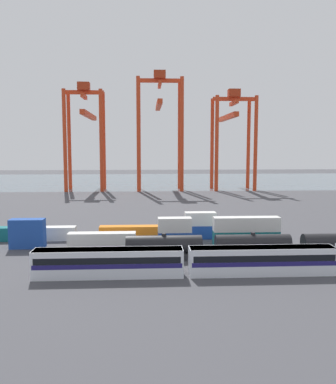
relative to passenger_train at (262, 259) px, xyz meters
The scene contains 17 objects.
ground_plane 64.15m from the passenger_train, 97.10° to the left, with size 420.00×420.00×0.00m, color #424247.
harbour_water 165.94m from the passenger_train, 92.74° to the left, with size 400.00×110.00×0.01m, color slate.
passenger_train is the anchor object (origin of this frame).
shipping_container_0 41.20m from the passenger_train, 155.16° to the left, with size 6.04×2.44×2.60m, color #1C4299.
shipping_container_1 41.23m from the passenger_train, 155.16° to the left, with size 6.04×2.44×2.60m, color #1C4299.
shipping_container_2 29.80m from the passenger_train, 144.49° to the left, with size 12.10×2.44×2.60m, color silver.
shipping_container_3 20.58m from the passenger_train, 122.70° to the left, with size 6.04×2.44×2.60m, color #1C4299.
shipping_container_4 20.63m from the passenger_train, 122.70° to the left, with size 6.04×2.44×2.60m, color silver.
shipping_container_5 17.44m from the passenger_train, 83.32° to the left, with size 12.10×2.44×2.60m, color #146066.
shipping_container_6 17.51m from the passenger_train, 83.32° to the left, with size 12.10×2.44×2.60m, color silver.
shipping_container_8 40.40m from the passenger_train, 144.67° to the left, with size 6.04×2.44×2.60m, color silver.
shipping_container_9 30.31m from the passenger_train, 129.56° to the left, with size 12.10×2.44×2.60m, color orange.
shipping_container_10 24.04m from the passenger_train, 103.57° to the left, with size 6.04×2.44×2.60m, color #1C4299.
shipping_container_11 24.09m from the passenger_train, 103.57° to the left, with size 6.04×2.44×2.60m, color silver.
gantry_crane_west 128.95m from the passenger_train, 109.03° to the left, with size 16.08×39.89×44.14m.
gantry_crane_central 122.09m from the passenger_train, 95.00° to the left, with size 19.08×34.62×49.09m.
gantry_crane_east 123.55m from the passenger_train, 80.25° to the left, with size 17.58×39.25×41.87m.
Camera 1 is at (-8.38, -79.23, 17.82)m, focal length 38.38 mm.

